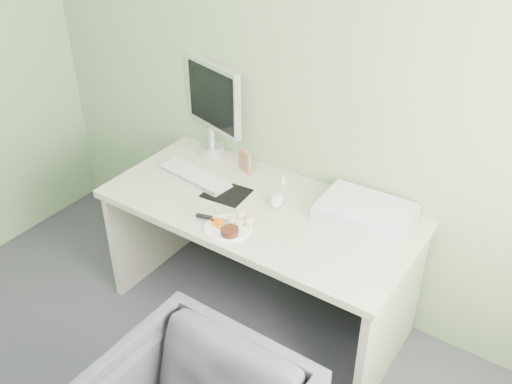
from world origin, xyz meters
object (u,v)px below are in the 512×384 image
Objects in this scene: desk at (259,235)px; plate at (228,228)px; scanner at (365,212)px; monitor at (212,104)px.

plate is at bearing -92.98° from desk.
scanner is 1.05m from monitor.
plate is (-0.01, -0.25, 0.19)m from desk.
scanner is at bearing 9.51° from monitor.
monitor is (-1.01, 0.11, 0.27)m from scanner.
desk is at bearing 87.02° from plate.
desk is at bearing -15.07° from monitor.
monitor is at bearing 171.64° from scanner.
scanner is at bearing 42.14° from plate.
scanner is (0.50, 0.45, 0.03)m from plate.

